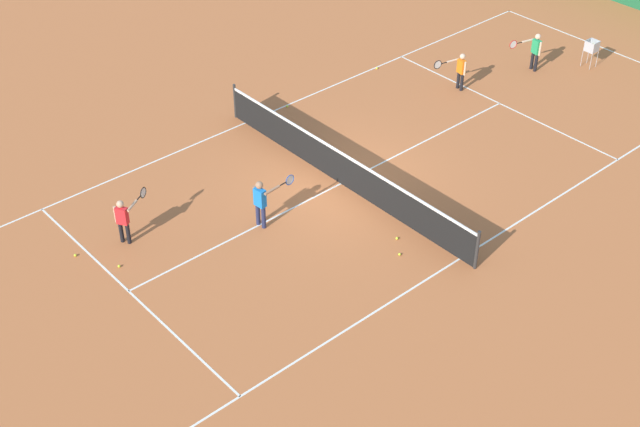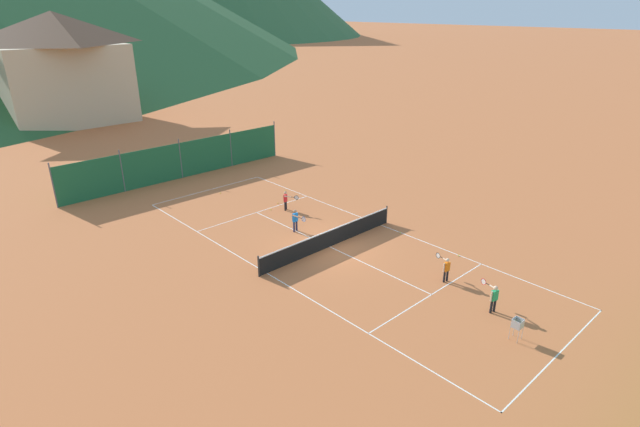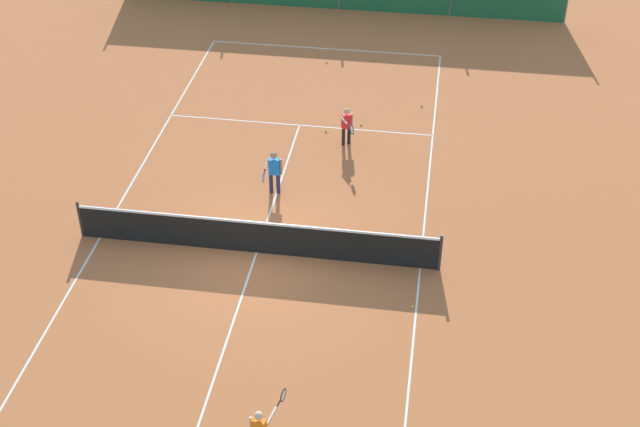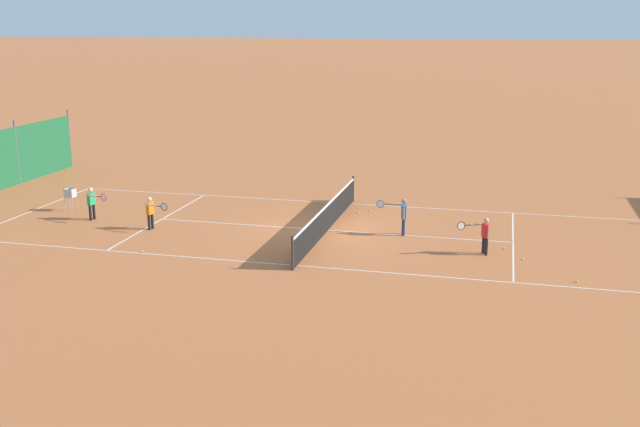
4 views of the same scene
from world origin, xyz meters
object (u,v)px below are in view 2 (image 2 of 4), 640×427
tennis_ball_alley_left (283,258)px  player_far_service (286,199)px  tennis_ball_mid_court (278,203)px  tennis_ball_near_corner (459,256)px  alpine_chalet (61,67)px  player_near_service (446,268)px  tennis_ball_by_net_left (271,259)px  tennis_ball_by_net_right (220,193)px  tennis_ball_far_corner (285,191)px  player_far_baseline (296,219)px  player_near_baseline (494,296)px  tennis_ball_service_box (271,210)px  ball_hopper (517,325)px  tennis_net (330,238)px  tennis_ball_alley_right (400,233)px

tennis_ball_alley_left → player_far_service: bearing=49.3°
tennis_ball_mid_court → tennis_ball_alley_left: size_ratio=1.00×
tennis_ball_near_corner → alpine_chalet: size_ratio=0.01×
player_near_service → tennis_ball_by_net_left: size_ratio=17.97×
tennis_ball_mid_court → tennis_ball_alley_left: (-4.50, -6.10, 0.00)m
tennis_ball_by_net_right → tennis_ball_far_corner: 4.33m
tennis_ball_by_net_right → tennis_ball_mid_court: (1.67, -4.09, 0.00)m
tennis_ball_mid_court → tennis_ball_alley_left: same height
player_far_baseline → player_far_service: (1.64, 2.82, -0.05)m
tennis_ball_alley_left → tennis_ball_far_corner: bearing=50.3°
player_near_baseline → tennis_ball_far_corner: player_near_baseline is taller
tennis_ball_service_box → tennis_ball_near_corner: (3.15, -11.31, 0.00)m
tennis_ball_far_corner → tennis_ball_alley_left: same height
player_near_service → ball_hopper: bearing=-112.0°
tennis_ball_by_net_right → alpine_chalet: 30.53m
ball_hopper → player_far_service: bearing=83.2°
tennis_ball_near_corner → tennis_ball_far_corner: bearing=91.5°
player_far_service → alpine_chalet: 35.67m
tennis_net → player_near_service: player_near_service is taller
player_far_baseline → tennis_ball_alley_left: player_far_baseline is taller
player_near_baseline → alpine_chalet: size_ratio=0.10×
player_near_service → tennis_ball_service_box: size_ratio=17.97×
tennis_net → tennis_ball_by_net_right: (0.21, 10.77, -0.47)m
tennis_ball_service_box → alpine_chalet: bearing=90.6°
tennis_ball_near_corner → tennis_ball_alley_right: (0.00, 3.70, 0.00)m
player_far_baseline → alpine_chalet: 38.45m
player_far_baseline → tennis_ball_by_net_right: bearing=88.2°
player_far_service → tennis_ball_by_net_left: (-4.67, -4.49, -0.67)m
player_far_baseline → tennis_ball_by_net_left: size_ratio=19.66×
tennis_ball_alley_right → tennis_ball_by_net_left: (-7.09, 2.45, 0.00)m
tennis_net → player_far_service: bearing=73.9°
tennis_ball_by_net_right → tennis_ball_service_box: same height
tennis_ball_mid_court → alpine_chalet: bearing=92.3°
tennis_ball_by_net_left → ball_hopper: ball_hopper is taller
tennis_ball_mid_court → tennis_ball_service_box: 1.16m
ball_hopper → player_near_baseline: bearing=56.2°
player_near_baseline → tennis_ball_near_corner: size_ratio=18.71×
tennis_ball_by_net_left → ball_hopper: (2.76, -11.36, 0.62)m
player_near_service → ball_hopper: 4.61m
tennis_ball_mid_court → tennis_net: bearing=-105.7°
tennis_ball_alley_left → ball_hopper: size_ratio=0.07×
tennis_ball_far_corner → tennis_ball_service_box: same height
player_near_baseline → tennis_ball_by_net_right: size_ratio=18.71×
tennis_net → ball_hopper: (-0.32, -10.39, 0.16)m
tennis_ball_far_corner → tennis_ball_alley_right: size_ratio=1.00×
player_far_service → ball_hopper: size_ratio=1.35×
player_near_baseline → tennis_ball_service_box: bearing=89.4°
tennis_ball_mid_court → ball_hopper: bearing=-97.3°
tennis_ball_far_corner → tennis_ball_alley_right: same height
player_far_baseline → player_near_service: 8.88m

